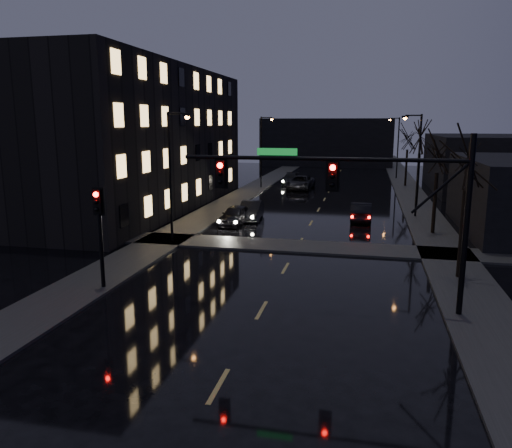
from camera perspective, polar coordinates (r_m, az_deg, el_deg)
The scene contains 22 objects.
ground at distance 13.40m, azimuth -6.94°, elevation -22.01°, with size 160.00×160.00×0.00m, color black.
sidewalk_left at distance 47.70m, azimuth -2.71°, elevation 2.71°, with size 3.00×140.00×0.12m, color #2D2D2B.
sidewalk_right at distance 46.31m, azimuth 18.05°, elevation 1.88°, with size 3.00×140.00×0.12m, color #2D2D2B.
sidewalk_cross at distance 30.15m, azimuth 4.74°, elevation -2.55°, with size 40.00×3.00×0.12m, color #2D2D2B.
apartment_block at distance 45.34m, azimuth -14.43°, elevation 9.44°, with size 12.00×30.00×12.00m, color black.
commercial_right_far at distance 60.11m, azimuth 25.21°, elevation 6.28°, with size 12.00×18.00×6.00m, color black.
far_block at distance 88.82m, azimuth 8.12°, elevation 9.26°, with size 22.00×10.00×8.00m, color black.
signal_mast at distance 19.65m, azimuth 12.36°, elevation 3.92°, with size 11.11×0.41×7.00m.
signal_pole_left at distance 22.97m, azimuth -17.45°, elevation 0.03°, with size 0.35×0.41×4.53m.
tree_near at distance 24.93m, azimuth 23.18°, elevation 7.94°, with size 3.52×3.52×8.08m.
tree_mid_a at distance 34.82m, azimuth 20.16°, elevation 8.29°, with size 3.30×3.30×7.58m.
tree_mid_b at distance 46.72m, azimuth 18.32°, elevation 10.03°, with size 3.74×3.74×8.59m.
tree_far at distance 60.67m, azimuth 17.00°, elevation 9.81°, with size 3.43×3.43×7.88m.
streetlight_l_near at distance 30.81m, azimuth -9.45°, elevation 6.53°, with size 1.53×0.28×8.00m.
streetlight_l_far at distance 56.72m, azimuth 0.81°, elevation 8.91°, with size 1.53×0.28×8.00m.
streetlight_r_mid at distance 40.74m, azimuth 17.82°, elevation 7.33°, with size 1.53×0.28×8.00m.
streetlight_r_far at distance 68.64m, azimuth 15.75°, elevation 8.95°, with size 1.53×0.28×8.00m.
oncoming_car_a at distance 36.52m, azimuth -2.38°, elevation 1.01°, with size 1.68×4.17×1.42m, color black.
oncoming_car_b at distance 38.36m, azimuth -0.58°, elevation 1.53°, with size 1.51×4.32×1.42m, color black.
oncoming_car_c at distance 56.03m, azimuth 5.12°, elevation 4.73°, with size 2.56×5.56×1.54m, color black.
oncoming_car_d at distance 60.19m, azimuth 4.00°, elevation 5.13°, with size 1.89×4.66×1.35m, color black.
lead_car at distance 38.75m, azimuth 11.91°, elevation 1.39°, with size 1.52×4.35×1.43m, color black.
Camera 1 is at (3.85, -10.49, 7.39)m, focal length 35.00 mm.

